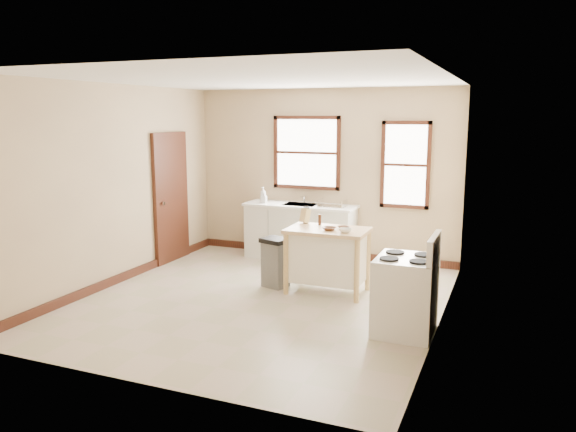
% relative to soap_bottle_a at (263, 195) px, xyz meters
% --- Properties ---
extents(floor, '(5.00, 5.00, 0.00)m').
position_rel_soap_bottle_a_xyz_m(floor, '(0.95, -2.14, -1.05)').
color(floor, '#BBA994').
rests_on(floor, ground).
extents(ceiling, '(5.00, 5.00, 0.00)m').
position_rel_soap_bottle_a_xyz_m(ceiling, '(0.95, -2.14, 1.75)').
color(ceiling, white).
rests_on(ceiling, ground).
extents(wall_back, '(4.50, 0.04, 2.80)m').
position_rel_soap_bottle_a_xyz_m(wall_back, '(0.95, 0.36, 0.35)').
color(wall_back, tan).
rests_on(wall_back, ground).
extents(wall_left, '(0.04, 5.00, 2.80)m').
position_rel_soap_bottle_a_xyz_m(wall_left, '(-1.30, -2.14, 0.35)').
color(wall_left, tan).
rests_on(wall_left, ground).
extents(wall_right, '(0.04, 5.00, 2.80)m').
position_rel_soap_bottle_a_xyz_m(wall_right, '(3.20, -2.14, 0.35)').
color(wall_right, tan).
rests_on(wall_right, ground).
extents(window_main, '(1.17, 0.06, 1.22)m').
position_rel_soap_bottle_a_xyz_m(window_main, '(0.65, 0.34, 0.70)').
color(window_main, black).
rests_on(window_main, wall_back).
extents(window_side, '(0.77, 0.06, 1.37)m').
position_rel_soap_bottle_a_xyz_m(window_side, '(2.30, 0.34, 0.55)').
color(window_side, black).
rests_on(window_side, wall_back).
extents(door_left, '(0.06, 0.90, 2.10)m').
position_rel_soap_bottle_a_xyz_m(door_left, '(-1.26, -0.84, -0.00)').
color(door_left, black).
rests_on(door_left, ground).
extents(baseboard_back, '(4.50, 0.04, 0.12)m').
position_rel_soap_bottle_a_xyz_m(baseboard_back, '(0.95, 0.33, -0.99)').
color(baseboard_back, black).
rests_on(baseboard_back, ground).
extents(baseboard_left, '(0.04, 5.00, 0.12)m').
position_rel_soap_bottle_a_xyz_m(baseboard_left, '(-1.27, -2.14, -0.99)').
color(baseboard_left, black).
rests_on(baseboard_left, ground).
extents(sink_counter, '(1.86, 0.62, 0.92)m').
position_rel_soap_bottle_a_xyz_m(sink_counter, '(0.65, 0.06, -0.59)').
color(sink_counter, beige).
rests_on(sink_counter, ground).
extents(faucet, '(0.03, 0.03, 0.22)m').
position_rel_soap_bottle_a_xyz_m(faucet, '(0.65, 0.24, -0.02)').
color(faucet, silver).
rests_on(faucet, sink_counter).
extents(soap_bottle_a, '(0.12, 0.13, 0.26)m').
position_rel_soap_bottle_a_xyz_m(soap_bottle_a, '(0.00, 0.00, 0.00)').
color(soap_bottle_a, '#B2B2B2').
rests_on(soap_bottle_a, sink_counter).
extents(soap_bottle_b, '(0.08, 0.08, 0.18)m').
position_rel_soap_bottle_a_xyz_m(soap_bottle_b, '(0.03, -0.04, -0.04)').
color(soap_bottle_b, '#B2B2B2').
rests_on(soap_bottle_b, sink_counter).
extents(dish_rack, '(0.46, 0.37, 0.11)m').
position_rel_soap_bottle_a_xyz_m(dish_rack, '(1.22, -0.00, -0.08)').
color(dish_rack, silver).
rests_on(dish_rack, sink_counter).
extents(kitchen_island, '(1.08, 0.69, 0.88)m').
position_rel_soap_bottle_a_xyz_m(kitchen_island, '(1.63, -1.49, -0.61)').
color(kitchen_island, tan).
rests_on(kitchen_island, ground).
extents(knife_block, '(0.13, 0.13, 0.20)m').
position_rel_soap_bottle_a_xyz_m(knife_block, '(1.22, -1.24, -0.07)').
color(knife_block, tan).
rests_on(knife_block, kitchen_island).
extents(pepper_grinder, '(0.06, 0.06, 0.15)m').
position_rel_soap_bottle_a_xyz_m(pepper_grinder, '(1.45, -1.30, -0.10)').
color(pepper_grinder, '#3B1D10').
rests_on(pepper_grinder, kitchen_island).
extents(bowl_a, '(0.20, 0.20, 0.04)m').
position_rel_soap_bottle_a_xyz_m(bowl_a, '(1.68, -1.58, -0.15)').
color(bowl_a, brown).
rests_on(bowl_a, kitchen_island).
extents(bowl_b, '(0.21, 0.21, 0.04)m').
position_rel_soap_bottle_a_xyz_m(bowl_b, '(1.83, -1.43, -0.16)').
color(bowl_b, brown).
rests_on(bowl_b, kitchen_island).
extents(bowl_c, '(0.21, 0.21, 0.05)m').
position_rel_soap_bottle_a_xyz_m(bowl_c, '(1.92, -1.64, -0.15)').
color(bowl_c, white).
rests_on(bowl_c, kitchen_island).
extents(trash_bin, '(0.43, 0.39, 0.69)m').
position_rel_soap_bottle_a_xyz_m(trash_bin, '(0.89, -1.53, -0.70)').
color(trash_bin, '#61615F').
rests_on(trash_bin, ground).
extents(gas_stove, '(0.69, 0.69, 1.12)m').
position_rel_soap_bottle_a_xyz_m(gas_stove, '(2.87, -2.55, -0.49)').
color(gas_stove, white).
rests_on(gas_stove, ground).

